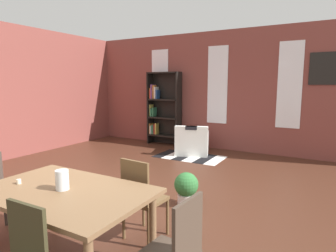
{
  "coord_description": "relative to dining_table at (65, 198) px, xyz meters",
  "views": [
    {
      "loc": [
        2.67,
        -3.09,
        1.76
      ],
      "look_at": [
        0.13,
        1.39,
        1.01
      ],
      "focal_mm": 30.71,
      "sensor_mm": 36.0,
      "label": 1
    }
  ],
  "objects": [
    {
      "name": "vase_on_table",
      "position": [
        -0.02,
        0.0,
        0.18
      ],
      "size": [
        0.12,
        0.12,
        0.19
      ],
      "primitive_type": "cylinder",
      "color": "silver",
      "rests_on": "dining_table"
    },
    {
      "name": "back_wall_brick",
      "position": [
        -0.53,
        5.68,
        0.89
      ],
      "size": [
        8.69,
        0.12,
        3.15
      ],
      "primitive_type": "cube",
      "color": "brown",
      "rests_on": "ground"
    },
    {
      "name": "window_pane_0",
      "position": [
        -2.33,
        5.61,
        1.05
      ],
      "size": [
        0.55,
        0.02,
        2.05
      ],
      "primitive_type": "cube",
      "color": "white"
    },
    {
      "name": "dining_chair_head_right",
      "position": [
        1.2,
        -0.01,
        -0.17
      ],
      "size": [
        0.43,
        0.43,
        0.95
      ],
      "color": "#47382D",
      "rests_on": "ground"
    },
    {
      "name": "tealight_candle_0",
      "position": [
        -0.53,
        -0.11,
        0.11
      ],
      "size": [
        0.04,
        0.04,
        0.05
      ],
      "primitive_type": "cylinder",
      "color": "silver",
      "rests_on": "dining_table"
    },
    {
      "name": "framed_picture",
      "position": [
        1.93,
        5.6,
        1.42
      ],
      "size": [
        0.56,
        0.03,
        0.72
      ],
      "primitive_type": "cube",
      "color": "black"
    },
    {
      "name": "striped_rug",
      "position": [
        -0.77,
        4.42,
        -0.68
      ],
      "size": [
        1.63,
        0.93,
        0.01
      ],
      "color": "black",
      "rests_on": "ground"
    },
    {
      "name": "window_pane_1",
      "position": [
        -0.53,
        5.61,
        1.05
      ],
      "size": [
        0.55,
        0.02,
        2.05
      ],
      "primitive_type": "cube",
      "color": "white"
    },
    {
      "name": "potted_plant_by_shelf",
      "position": [
        0.4,
        1.83,
        -0.41
      ],
      "size": [
        0.35,
        0.35,
        0.49
      ],
      "color": "silver",
      "rests_on": "ground"
    },
    {
      "name": "armchair_white",
      "position": [
        -0.84,
        4.72,
        -0.4
      ],
      "size": [
        1.02,
        1.02,
        0.75
      ],
      "color": "white",
      "rests_on": "ground"
    },
    {
      "name": "dining_chair_far_right",
      "position": [
        0.36,
        0.75,
        -0.17
      ],
      "size": [
        0.43,
        0.43,
        0.95
      ],
      "color": "brown",
      "rests_on": "ground"
    },
    {
      "name": "window_pane_2",
      "position": [
        1.26,
        5.61,
        1.05
      ],
      "size": [
        0.55,
        0.02,
        2.05
      ],
      "primitive_type": "cube",
      "color": "white"
    },
    {
      "name": "ground_plane",
      "position": [
        -0.53,
        1.31,
        -0.68
      ],
      "size": [
        11.2,
        11.2,
        0.0
      ],
      "primitive_type": "plane",
      "color": "#4B291C"
    },
    {
      "name": "dining_table",
      "position": [
        0.0,
        0.0,
        0.0
      ],
      "size": [
        1.65,
        1.04,
        0.77
      ],
      "color": "brown",
      "rests_on": "ground"
    },
    {
      "name": "bookshelf_tall",
      "position": [
        -2.14,
        5.42,
        0.38
      ],
      "size": [
        1.0,
        0.33,
        2.1
      ],
      "color": "black",
      "rests_on": "ground"
    }
  ]
}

